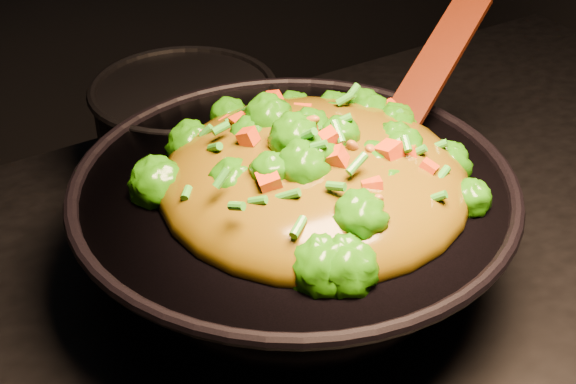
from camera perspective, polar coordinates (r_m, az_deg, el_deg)
wok at (r=0.76m, az=0.39°, el=-2.88°), size 0.52×0.52×0.11m
stir_fry at (r=0.70m, az=1.93°, el=3.62°), size 0.36×0.36×0.10m
spatula at (r=0.83m, az=9.74°, el=7.83°), size 0.24×0.14×0.10m
back_pot at (r=0.93m, az=-7.23°, el=4.47°), size 0.22×0.22×0.12m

